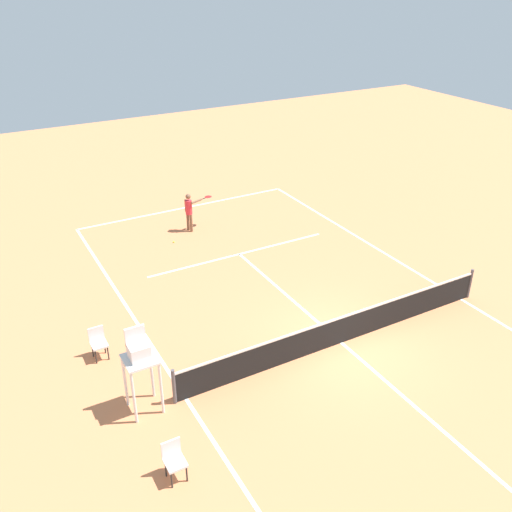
% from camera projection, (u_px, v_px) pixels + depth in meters
% --- Properties ---
extents(ground_plane, '(60.00, 60.00, 0.00)m').
position_uv_depth(ground_plane, '(341.00, 343.00, 16.79)').
color(ground_plane, '#D37A4C').
extents(court_lines, '(10.19, 24.20, 0.01)m').
position_uv_depth(court_lines, '(341.00, 343.00, 16.79)').
color(court_lines, white).
rests_on(court_lines, ground).
extents(tennis_net, '(10.79, 0.10, 1.07)m').
position_uv_depth(tennis_net, '(342.00, 329.00, 16.56)').
color(tennis_net, '#4C4C51').
rests_on(tennis_net, ground).
extents(player_serving, '(1.31, 0.54, 1.67)m').
position_uv_depth(player_serving, '(190.00, 209.00, 23.42)').
color(player_serving, brown).
rests_on(player_serving, ground).
extents(tennis_ball, '(0.07, 0.07, 0.07)m').
position_uv_depth(tennis_ball, '(174.00, 242.00, 22.81)').
color(tennis_ball, '#CCE033').
rests_on(tennis_ball, ground).
extents(umpire_chair, '(0.80, 0.80, 2.41)m').
position_uv_depth(umpire_chair, '(140.00, 358.00, 13.57)').
color(umpire_chair, silver).
rests_on(umpire_chair, ground).
extents(courtside_chair_near, '(0.44, 0.46, 0.95)m').
position_uv_depth(courtside_chair_near, '(174.00, 459.00, 12.17)').
color(courtside_chair_near, '#262626').
rests_on(courtside_chair_near, ground).
extents(courtside_chair_mid, '(0.44, 0.46, 0.95)m').
position_uv_depth(courtside_chair_mid, '(98.00, 342.00, 15.95)').
color(courtside_chair_mid, '#262626').
rests_on(courtside_chair_mid, ground).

